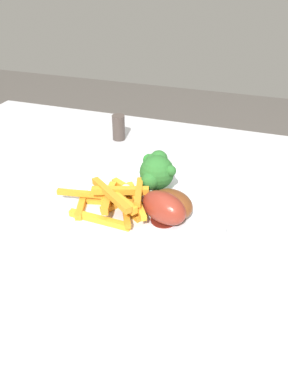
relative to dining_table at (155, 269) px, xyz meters
name	(u,v)px	position (x,y,z in m)	size (l,w,h in m)	color
dining_table	(155,269)	(0.00, 0.00, 0.00)	(1.22, 0.88, 0.72)	#B7B7BC
dinner_plate	(144,204)	(-0.04, 0.05, 0.10)	(0.30, 0.30, 0.01)	silver
broccoli_floret_front	(156,169)	(-0.03, 0.10, 0.14)	(0.04, 0.05, 0.06)	#85A952
broccoli_floret_middle	(156,171)	(-0.03, 0.08, 0.15)	(0.06, 0.08, 0.07)	#73BA5D
broccoli_floret_back	(155,166)	(-0.04, 0.11, 0.14)	(0.05, 0.05, 0.06)	#7FA84F
carrot_fries_pile	(116,199)	(-0.08, 0.02, 0.12)	(0.17, 0.13, 0.04)	orange
chicken_drumstick_near	(162,207)	(0.00, 0.01, 0.13)	(0.13, 0.08, 0.05)	#5C1911
chicken_drumstick_far	(170,203)	(0.01, 0.03, 0.12)	(0.13, 0.09, 0.04)	#4B200F
pepper_shaker	(119,127)	(-0.18, 0.29, 0.12)	(0.03, 0.03, 0.06)	#423833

